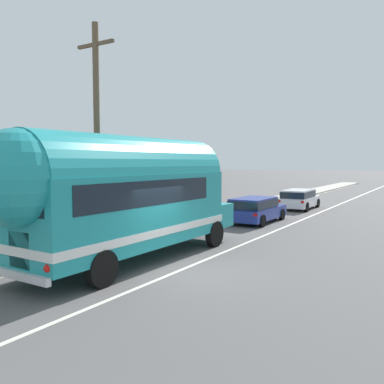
# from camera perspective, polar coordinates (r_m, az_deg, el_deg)

# --- Properties ---
(ground_plane) EXTENTS (300.00, 300.00, 0.00)m
(ground_plane) POSITION_cam_1_polar(r_m,az_deg,el_deg) (12.36, -1.85, -11.12)
(ground_plane) COLOR #565454
(lane_markings) EXTENTS (4.05, 80.00, 0.01)m
(lane_markings) POSITION_cam_1_polar(r_m,az_deg,el_deg) (23.70, 10.74, -3.74)
(lane_markings) COLOR silver
(lane_markings) RESTS_ON ground
(sidewalk_slab) EXTENTS (2.45, 90.00, 0.15)m
(sidewalk_slab) POSITION_cam_1_polar(r_m,az_deg,el_deg) (23.35, 1.27, -3.61)
(sidewalk_slab) COLOR #ADA89E
(sidewalk_slab) RESTS_ON ground
(utility_pole) EXTENTS (1.80, 0.24, 8.50)m
(utility_pole) POSITION_cam_1_polar(r_m,az_deg,el_deg) (15.92, -13.34, 8.28)
(utility_pole) COLOR brown
(utility_pole) RESTS_ON ground
(painted_bus) EXTENTS (2.67, 10.57, 4.12)m
(painted_bus) POSITION_cam_1_polar(r_m,az_deg,el_deg) (12.91, -9.97, -0.12)
(painted_bus) COLOR teal
(painted_bus) RESTS_ON ground
(car_lead) EXTENTS (2.00, 4.43, 1.37)m
(car_lead) POSITION_cam_1_polar(r_m,az_deg,el_deg) (21.99, 8.99, -2.29)
(car_lead) COLOR navy
(car_lead) RESTS_ON ground
(car_second) EXTENTS (2.00, 4.55, 1.37)m
(car_second) POSITION_cam_1_polar(r_m,az_deg,el_deg) (28.89, 14.97, -0.81)
(car_second) COLOR white
(car_second) RESTS_ON ground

